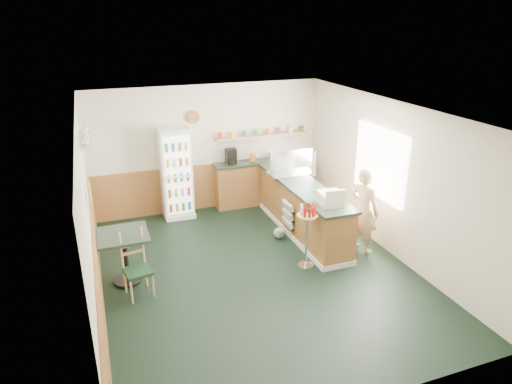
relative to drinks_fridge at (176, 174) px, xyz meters
name	(u,v)px	position (x,y,z in m)	size (l,w,h in m)	color
ground	(256,272)	(0.76, -2.74, -0.95)	(6.00, 6.00, 0.00)	black
room_envelope	(229,174)	(0.53, -2.01, 0.58)	(5.04, 6.02, 2.72)	beige
service_counter	(302,211)	(2.11, -1.67, -0.49)	(0.68, 3.01, 1.01)	#9B5C32
back_counter	(263,180)	(1.95, 0.06, -0.40)	(2.24, 0.42, 1.69)	#9B5C32
drinks_fridge	(176,174)	(0.00, 0.00, 0.00)	(0.63, 0.53, 1.90)	white
display_case	(291,163)	(2.11, -1.08, 0.32)	(0.89, 0.47, 0.51)	silver
cash_register	(330,198)	(2.11, -2.69, 0.17)	(0.37, 0.39, 0.22)	beige
shopkeeper	(364,210)	(2.81, -2.70, -0.15)	(0.53, 0.38, 1.59)	tan
condiment_stand	(307,226)	(1.62, -2.85, -0.19)	(0.36, 0.36, 1.11)	silver
newspaper_rack	(288,215)	(1.75, -1.78, -0.46)	(0.09, 0.43, 0.51)	black
cafe_table	(124,248)	(-1.29, -2.30, -0.35)	(0.78, 0.78, 0.85)	black
cafe_chair	(136,261)	(-1.15, -2.67, -0.41)	(0.45, 0.45, 1.04)	black
dog_doorstop	(279,233)	(1.60, -1.75, -0.83)	(0.21, 0.28, 0.26)	gray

